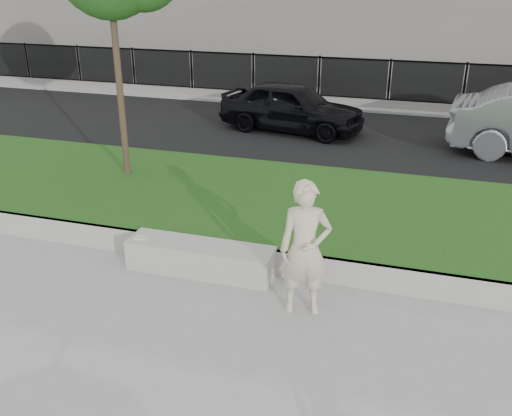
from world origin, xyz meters
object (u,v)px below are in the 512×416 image
(man, at_px, (305,249))
(book, at_px, (141,238))
(stone_bench, at_px, (200,258))
(car_dark, at_px, (292,107))

(man, xyz_separation_m, book, (-2.61, 0.48, -0.44))
(stone_bench, bearing_deg, book, -175.59)
(stone_bench, height_order, book, book)
(book, bearing_deg, car_dark, 81.82)
(man, bearing_deg, book, 154.86)
(stone_bench, relative_size, book, 11.00)
(book, distance_m, car_dark, 8.00)
(book, height_order, car_dark, car_dark)
(man, distance_m, book, 2.69)
(man, height_order, car_dark, man)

